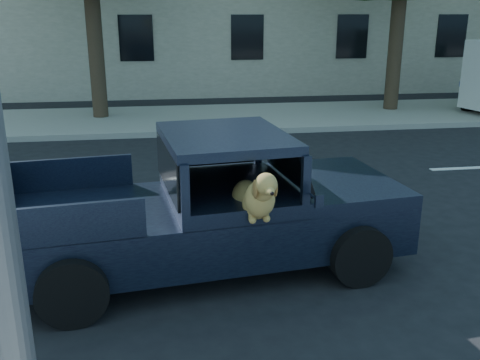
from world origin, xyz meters
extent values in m
plane|color=black|center=(0.00, 0.00, 0.00)|extent=(120.00, 120.00, 0.00)
cube|color=gray|center=(0.00, 9.20, 0.07)|extent=(60.00, 4.00, 0.15)
cylinder|color=#332619|center=(-4.00, 9.60, 2.20)|extent=(0.44, 0.44, 4.40)
cylinder|color=#332619|center=(5.00, 9.60, 2.20)|extent=(0.44, 0.44, 4.40)
cube|color=black|center=(-1.72, -0.23, 0.58)|extent=(5.02, 2.42, 0.61)
cube|color=black|center=(-0.02, -0.03, 0.97)|extent=(1.61, 2.01, 0.15)
cube|color=black|center=(-1.49, -0.21, 1.67)|extent=(1.64, 1.94, 0.11)
cube|color=black|center=(-0.75, -0.12, 1.35)|extent=(0.43, 1.61, 0.53)
cube|color=black|center=(-1.26, -0.60, 0.76)|extent=(0.57, 0.57, 0.35)
cube|color=black|center=(-0.62, -1.27, 1.19)|extent=(0.10, 0.06, 0.15)
camera|label=1|loc=(-2.24, -6.44, 3.12)|focal=40.00mm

